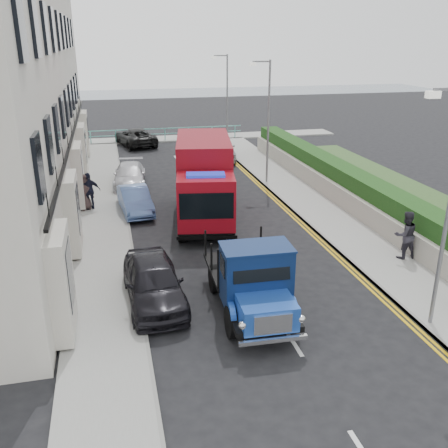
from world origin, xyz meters
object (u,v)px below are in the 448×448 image
red_lorry (204,178)px  lamp_far (226,96)px  lamp_mid (266,115)px  parked_car_front (154,282)px  lamp_near (446,199)px  bedford_lorry (254,285)px

red_lorry → lamp_far: bearing=82.6°
lamp_mid → lamp_far: size_ratio=1.00×
parked_car_front → lamp_far: bearing=68.8°
lamp_near → red_lorry: lamp_near is taller
bedford_lorry → parked_car_front: 3.34m
lamp_mid → parked_car_front: size_ratio=1.59×
lamp_mid → bedford_lorry: lamp_mid is taller
lamp_near → lamp_mid: bearing=90.0°
lamp_near → red_lorry: bearing=113.0°
red_lorry → parked_car_front: 8.31m
lamp_far → parked_car_front: lamp_far is taller
parked_car_front → bedford_lorry: bearing=-32.4°
lamp_far → red_lorry: (-4.62, -15.13, -2.01)m
lamp_mid → lamp_far: (0.00, 10.00, 0.00)m
red_lorry → lamp_mid: bearing=57.6°
lamp_far → lamp_mid: bearing=-90.0°
lamp_mid → bedford_lorry: bearing=-108.8°
bedford_lorry → red_lorry: red_lorry is taller
bedford_lorry → parked_car_front: bearing=151.8°
lamp_mid → bedford_lorry: size_ratio=1.34×
lamp_far → bedford_lorry: lamp_far is taller
lamp_far → red_lorry: size_ratio=0.94×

